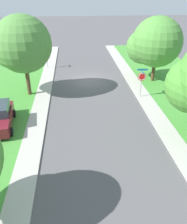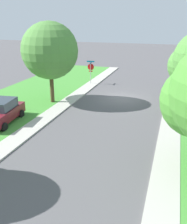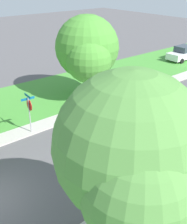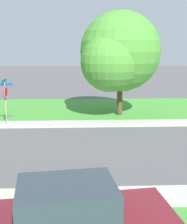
{
  "view_description": "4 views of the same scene",
  "coord_description": "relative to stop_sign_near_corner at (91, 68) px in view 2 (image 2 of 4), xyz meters",
  "views": [
    {
      "loc": [
        1.83,
        24.13,
        9.28
      ],
      "look_at": [
        0.49,
        9.77,
        1.4
      ],
      "focal_mm": 37.54,
      "sensor_mm": 36.0,
      "label": 1
    },
    {
      "loc": [
        -4.62,
        23.66,
        7.37
      ],
      "look_at": [
        0.38,
        8.14,
        1.4
      ],
      "focal_mm": 40.95,
      "sensor_mm": 36.0,
      "label": 2
    },
    {
      "loc": [
        11.11,
        -2.49,
        9.65
      ],
      "look_at": [
        -1.93,
        8.21,
        1.4
      ],
      "focal_mm": 45.48,
      "sensor_mm": 36.0,
      "label": 3
    },
    {
      "loc": [
        13.57,
        9.01,
        4.64
      ],
      "look_at": [
        -1.7,
        9.7,
        1.4
      ],
      "focal_mm": 50.38,
      "sensor_mm": 36.0,
      "label": 4
    }
  ],
  "objects": [
    {
      "name": "car_maroon_driveway_right",
      "position": [
        2.44,
        13.61,
        -1.0
      ],
      "size": [
        2.44,
        4.49,
        1.76
      ],
      "color": "maroon",
      "rests_on": "ground"
    },
    {
      "name": "ground_plane",
      "position": [
        -4.89,
        4.75,
        -1.88
      ],
      "size": [
        120.0,
        120.0,
        0.0
      ],
      "primitive_type": "plane",
      "color": "#565456"
    },
    {
      "name": "sidewalk_east",
      "position": [
        -0.19,
        16.75,
        -1.83
      ],
      "size": [
        1.4,
        56.0,
        0.1
      ],
      "primitive_type": "cube",
      "color": "#B7B2A8",
      "rests_on": "ground"
    },
    {
      "name": "tree_corner_large",
      "position": [
        1.37,
        7.77,
        2.71
      ],
      "size": [
        5.35,
        4.98,
        7.25
      ],
      "color": "#4C3823",
      "rests_on": "ground"
    },
    {
      "name": "stop_sign_far_corner",
      "position": [
        -9.2,
        9.55,
        0.01
      ],
      "size": [
        0.92,
        0.92,
        2.77
      ],
      "color": "#9E9EA3",
      "rests_on": "ground"
    },
    {
      "name": "stop_sign_near_corner",
      "position": [
        0.0,
        0.0,
        0.0
      ],
      "size": [
        0.92,
        0.92,
        2.77
      ],
      "color": "#9E9EA3",
      "rests_on": "ground"
    },
    {
      "name": "sidewalk_west",
      "position": [
        -9.59,
        16.75,
        -1.83
      ],
      "size": [
        1.4,
        56.0,
        0.1
      ],
      "primitive_type": "cube",
      "color": "#B7B2A8",
      "rests_on": "ground"
    }
  ]
}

